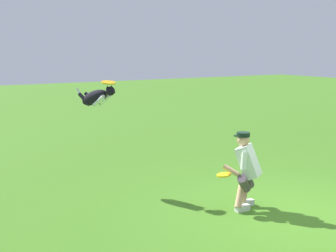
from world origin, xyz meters
The scene contains 5 objects.
ground_plane centered at (0.00, 0.00, 0.00)m, with size 60.00×60.00×0.00m, color #437A21.
person centered at (0.56, -0.74, 0.70)m, with size 0.71×0.55×1.29m.
dog centered at (2.16, -3.19, 1.74)m, with size 0.49×1.04×0.49m.
frisbee_flying centered at (2.03, -2.91, 2.03)m, with size 0.27×0.27×0.02m, color yellow.
frisbee_held centered at (0.93, -0.86, 0.61)m, with size 0.24×0.24×0.02m, color yellow.
Camera 1 is at (5.42, 4.72, 2.64)m, focal length 48.05 mm.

